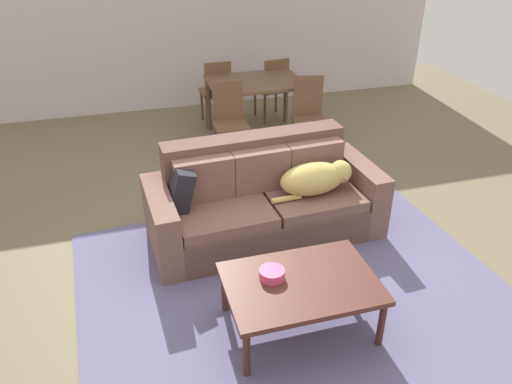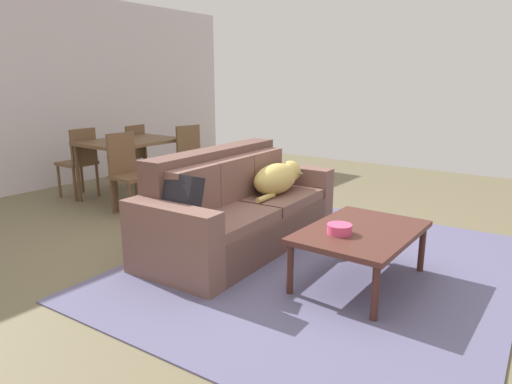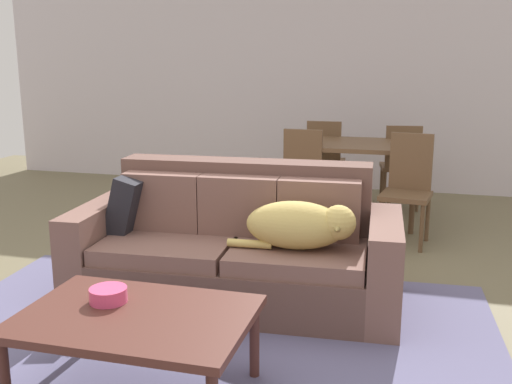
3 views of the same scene
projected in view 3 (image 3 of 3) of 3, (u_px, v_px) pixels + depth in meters
ground_plane at (191, 314)px, 3.74m from camera, size 10.00×10.00×0.00m
back_partition at (308, 75)px, 7.21m from camera, size 8.00×0.12×2.70m
area_rug at (188, 363)px, 3.14m from camera, size 3.50×3.01×0.01m
couch at (237, 249)px, 3.92m from camera, size 2.14×0.99×0.89m
dog_on_left_cushion at (302, 225)px, 3.62m from camera, size 0.77×0.34×0.29m
throw_pillow_by_left_arm at (131, 203)px, 4.06m from camera, size 0.26×0.39×0.42m
coffee_table at (136, 322)px, 2.75m from camera, size 1.06×0.74×0.43m
bowl_on_coffee_table at (108, 295)px, 2.86m from camera, size 0.18×0.18×0.07m
dining_table at (357, 151)px, 5.78m from camera, size 1.19×0.85×0.76m
dining_chair_near_left at (300, 177)px, 5.45m from camera, size 0.42×0.42×0.92m
dining_chair_near_right at (408, 185)px, 5.10m from camera, size 0.45×0.45×0.94m
dining_chair_far_left at (325, 158)px, 6.42m from camera, size 0.41×0.41×0.91m
dining_chair_far_right at (401, 163)px, 6.21m from camera, size 0.45×0.45×0.89m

